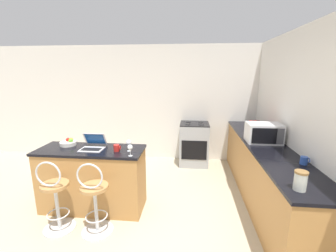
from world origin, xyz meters
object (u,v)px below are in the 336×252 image
Objects in this scene: bar_stool_far at (95,200)px; wine_glass_tall at (129,143)px; mug_blue at (304,160)px; storage_jar at (300,181)px; laptop at (93,145)px; toaster at (256,127)px; bar_stool_near at (55,198)px; fruit_bowl at (69,143)px; stove_range at (194,144)px; wine_glass_short at (130,148)px; microwave at (264,133)px; mug_red at (117,148)px.

wine_glass_tall is (0.32, 0.50, 0.60)m from bar_stool_far.
storage_jar is (-0.33, -0.64, 0.05)m from mug_blue.
laptop reaches higher than mug_blue.
toaster reaches higher than mug_blue.
fruit_bowl is at bearing 101.90° from bar_stool_near.
laptop is (0.29, 0.56, 0.54)m from bar_stool_near.
stove_range is 6.07× the size of wine_glass_short.
wine_glass_tall is (-1.97, -0.62, -0.03)m from microwave.
mug_red is 0.30m from wine_glass_short.
laptop reaches higher than bar_stool_far.
toaster is 2.38m from wine_glass_tall.
stove_range is 2.25m from mug_red.
toaster is at bearing 96.00° from mug_blue.
wine_glass_short is at bearing -18.48° from fruit_bowl.
mug_blue is (2.36, -0.22, 0.00)m from mug_red.
wine_glass_short is (-1.91, -0.81, -0.03)m from microwave.
wine_glass_tall is (-0.93, -1.88, 0.58)m from stove_range.
bar_stool_near is 6.28× the size of wine_glass_short.
toaster is 2.54m from mug_red.
microwave is (2.52, 0.56, 0.09)m from laptop.
laptop is 0.38m from mug_red.
storage_jar is at bearing -23.06° from mug_red.
wine_glass_tall reaches higher than wine_glass_short.
storage_jar is (2.02, -0.86, 0.05)m from mug_red.
toaster is 1.49× the size of storage_jar.
mug_blue is at bearing -5.37° from mug_red.
mug_red is at bearing -120.02° from stove_range.
mug_blue is at bearing -59.26° from stove_range.
laptop reaches higher than wine_glass_short.
wine_glass_tall is at bearing -162.45° from microwave.
wine_glass_short is at bearing -144.07° from toaster.
fruit_bowl is (-0.14, 0.66, 0.52)m from bar_stool_near.
stove_range is 5.79× the size of wine_glass_tall.
wine_glass_tall is at bearing 154.60° from storage_jar.
stove_range is at bearing 149.99° from toaster.
laptop is 3.18× the size of mug_blue.
stove_range is 5.07× the size of storage_jar.
laptop is at bearing -155.41° from toaster.
mug_blue reaches higher than stove_range.
storage_jar reaches higher than mug_blue.
wine_glass_short reaches higher than mug_blue.
stove_range is (1.76, 2.38, 0.02)m from bar_stool_near.
stove_range is 9.60× the size of mug_red.
wine_glass_tall is (-2.19, 0.24, 0.07)m from mug_blue.
microwave reaches higher than laptop.
microwave is 5.10× the size of mug_blue.
mug_blue is (2.51, 0.26, 0.53)m from bar_stool_far.
fruit_bowl is (-0.43, 0.10, -0.02)m from laptop.
bar_stool_far is 0.73m from mug_red.
mug_red is 2.37m from mug_blue.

